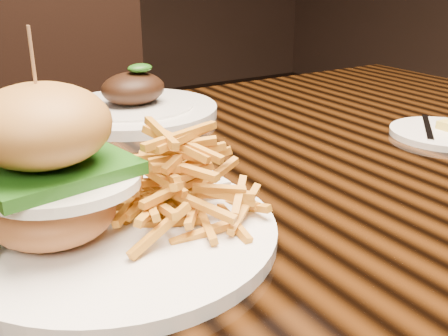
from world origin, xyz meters
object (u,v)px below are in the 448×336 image
burger_plate (112,186)px  far_dish (134,106)px  chair_far (84,137)px  dining_table (207,226)px

burger_plate → far_dish: size_ratio=1.07×
far_dish → chair_far: size_ratio=0.31×
far_dish → chair_far: chair_far is taller
dining_table → far_dish: (0.03, 0.31, 0.09)m
burger_plate → dining_table: bearing=34.8°
burger_plate → far_dish: bearing=67.1°
dining_table → far_dish: bearing=84.3°
dining_table → burger_plate: size_ratio=5.03×
chair_far → far_dish: bearing=-94.1°
dining_table → chair_far: chair_far is taller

